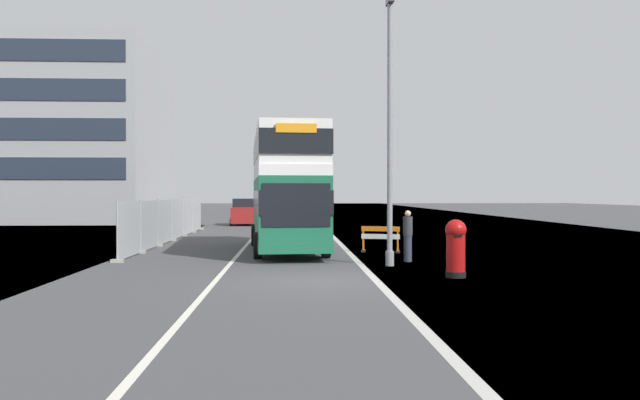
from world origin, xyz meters
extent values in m
cube|color=#424244|center=(0.00, 0.00, -0.05)|extent=(140.00, 280.00, 0.10)
cube|color=#B2AFA8|center=(1.57, 0.00, 0.00)|extent=(0.24, 196.00, 0.01)
cube|color=silver|center=(-2.93, 0.00, 0.00)|extent=(0.16, 168.00, 0.01)
cube|color=#196042|center=(-1.02, 9.27, 1.71)|extent=(3.35, 10.32, 2.72)
cube|color=white|center=(-1.02, 9.27, 3.27)|extent=(3.35, 10.32, 0.40)
cube|color=white|center=(-1.02, 9.27, 4.27)|extent=(3.32, 10.22, 1.59)
cube|color=black|center=(-1.02, 9.27, 2.12)|extent=(3.38, 10.43, 0.87)
cube|color=black|center=(-1.02, 9.27, 4.27)|extent=(3.37, 10.37, 0.88)
cube|color=black|center=(-0.63, 4.19, 2.05)|extent=(2.37, 0.24, 1.50)
cube|color=orange|center=(-0.63, 4.19, 4.71)|extent=(1.42, 0.17, 0.32)
cube|color=#196042|center=(-1.02, 9.27, 0.53)|extent=(3.38, 10.43, 0.36)
cylinder|color=black|center=(-2.07, 6.03, 0.50)|extent=(0.38, 1.02, 1.00)
cylinder|color=black|center=(0.51, 6.23, 0.50)|extent=(0.38, 1.02, 1.00)
cylinder|color=black|center=(-2.52, 11.96, 0.50)|extent=(0.38, 1.02, 1.00)
cylinder|color=black|center=(0.06, 12.15, 0.50)|extent=(0.38, 1.02, 1.00)
cylinder|color=gray|center=(2.52, 3.50, 4.40)|extent=(0.18, 0.18, 8.81)
cube|color=slate|center=(2.52, 3.50, 8.93)|extent=(0.20, 0.70, 0.20)
cylinder|color=gray|center=(2.52, 3.50, 0.25)|extent=(0.29, 0.29, 0.50)
cylinder|color=black|center=(3.98, 0.51, 0.09)|extent=(0.59, 0.59, 0.18)
cylinder|color=#AD0F0F|center=(3.98, 0.51, 0.78)|extent=(0.54, 0.54, 1.20)
sphere|color=#AD0F0F|center=(3.98, 0.51, 1.38)|extent=(0.61, 0.61, 0.61)
cube|color=black|center=(3.98, 0.23, 1.24)|extent=(0.22, 0.03, 0.07)
cube|color=orange|center=(2.90, 8.42, 0.98)|extent=(1.56, 0.51, 0.20)
cube|color=white|center=(2.90, 8.42, 0.66)|extent=(1.56, 0.51, 0.20)
cube|color=orange|center=(2.21, 8.61, 0.49)|extent=(0.09, 0.09, 0.98)
cube|color=black|center=(2.21, 8.61, 0.04)|extent=(0.25, 0.46, 0.08)
cube|color=orange|center=(3.60, 8.22, 0.49)|extent=(0.09, 0.09, 0.98)
cube|color=black|center=(3.60, 8.22, 0.04)|extent=(0.25, 0.46, 0.08)
cube|color=#A8AAAD|center=(-6.95, 6.63, 1.09)|extent=(0.04, 3.26, 2.09)
cube|color=#A8AAAD|center=(-6.95, 10.03, 1.09)|extent=(0.04, 3.26, 2.09)
cube|color=#A8AAAD|center=(-6.95, 13.43, 1.09)|extent=(0.04, 3.26, 2.09)
cube|color=#A8AAAD|center=(-6.95, 16.83, 1.09)|extent=(0.04, 3.26, 2.09)
cube|color=#A8AAAD|center=(-6.95, 20.23, 1.09)|extent=(0.04, 3.26, 2.09)
cube|color=#A8AAAD|center=(-6.95, 23.63, 1.09)|extent=(0.04, 3.26, 2.09)
cylinder|color=#939699|center=(-6.95, 4.93, 1.09)|extent=(0.06, 0.06, 2.19)
cube|color=gray|center=(-6.95, 4.93, 0.06)|extent=(0.44, 0.20, 0.12)
cylinder|color=#939699|center=(-6.95, 8.33, 1.09)|extent=(0.06, 0.06, 2.19)
cube|color=gray|center=(-6.95, 8.33, 0.06)|extent=(0.44, 0.20, 0.12)
cylinder|color=#939699|center=(-6.95, 11.73, 1.09)|extent=(0.06, 0.06, 2.19)
cube|color=gray|center=(-6.95, 11.73, 0.06)|extent=(0.44, 0.20, 0.12)
cylinder|color=#939699|center=(-6.95, 15.13, 1.09)|extent=(0.06, 0.06, 2.19)
cube|color=gray|center=(-6.95, 15.13, 0.06)|extent=(0.44, 0.20, 0.12)
cylinder|color=#939699|center=(-6.95, 18.53, 1.09)|extent=(0.06, 0.06, 2.19)
cube|color=gray|center=(-6.95, 18.53, 0.06)|extent=(0.44, 0.20, 0.12)
cylinder|color=#939699|center=(-6.95, 21.93, 1.09)|extent=(0.06, 0.06, 2.19)
cube|color=gray|center=(-6.95, 21.93, 0.06)|extent=(0.44, 0.20, 0.12)
cylinder|color=#939699|center=(-6.95, 25.33, 1.09)|extent=(0.06, 0.06, 2.19)
cube|color=gray|center=(-6.95, 25.33, 0.06)|extent=(0.44, 0.20, 0.12)
cube|color=gray|center=(-0.55, 25.36, 0.88)|extent=(1.70, 3.84, 1.39)
cube|color=black|center=(-0.55, 25.36, 1.90)|extent=(1.57, 2.11, 0.65)
cylinder|color=black|center=(0.31, 26.55, 0.30)|extent=(0.20, 0.60, 0.60)
cylinder|color=black|center=(-1.40, 26.55, 0.30)|extent=(0.20, 0.60, 0.60)
cylinder|color=black|center=(0.31, 24.17, 0.30)|extent=(0.20, 0.60, 0.60)
cylinder|color=black|center=(-1.40, 24.17, 0.30)|extent=(0.20, 0.60, 0.60)
cube|color=maroon|center=(-4.46, 31.40, 0.79)|extent=(1.73, 3.81, 1.22)
cube|color=black|center=(-4.46, 31.40, 1.73)|extent=(1.59, 2.10, 0.65)
cylinder|color=black|center=(-3.59, 32.58, 0.30)|extent=(0.20, 0.60, 0.60)
cylinder|color=black|center=(-5.32, 32.58, 0.30)|extent=(0.20, 0.60, 0.60)
cylinder|color=black|center=(-3.59, 30.22, 0.30)|extent=(0.20, 0.60, 0.60)
cylinder|color=black|center=(-5.32, 30.22, 0.30)|extent=(0.20, 0.60, 0.60)
cube|color=gray|center=(-0.84, 38.63, 0.84)|extent=(1.78, 4.56, 1.31)
cube|color=black|center=(-0.84, 38.63, 1.82)|extent=(1.64, 2.51, 0.65)
cylinder|color=black|center=(0.06, 40.05, 0.30)|extent=(0.20, 0.60, 0.60)
cylinder|color=black|center=(-1.73, 40.05, 0.30)|extent=(0.20, 0.60, 0.60)
cylinder|color=black|center=(0.06, 37.22, 0.30)|extent=(0.20, 0.60, 0.60)
cylinder|color=black|center=(-1.73, 37.22, 0.30)|extent=(0.20, 0.60, 0.60)
cylinder|color=#4C3D2D|center=(-14.33, 44.26, 1.99)|extent=(0.33, 0.33, 3.98)
cylinder|color=#4C3D2D|center=(-13.58, 44.24, 3.61)|extent=(1.62, 0.21, 1.79)
cylinder|color=#4C3D2D|center=(-13.84, 44.64, 3.18)|extent=(1.12, 0.91, 1.42)
cylinder|color=#4C3D2D|center=(-14.36, 44.88, 3.69)|extent=(0.21, 1.33, 1.02)
cylinder|color=#4C3D2D|center=(-14.70, 44.47, 3.33)|extent=(0.90, 0.58, 1.29)
cylinder|color=#4C3D2D|center=(-15.05, 43.74, 4.17)|extent=(1.62, 1.22, 1.25)
cylinder|color=#4C3D2D|center=(-14.28, 43.55, 3.61)|extent=(0.20, 1.50, 1.47)
cylinder|color=#4C3D2D|center=(-13.90, 43.92, 3.78)|extent=(0.99, 0.82, 1.52)
cylinder|color=#4C3D2D|center=(-15.97, 41.92, 2.15)|extent=(0.35, 0.35, 4.30)
cylinder|color=#4C3D2D|center=(-15.39, 41.92, 4.39)|extent=(1.26, 0.14, 1.52)
cylinder|color=#4C3D2D|center=(-15.88, 42.38, 3.83)|extent=(0.31, 1.04, 1.13)
cylinder|color=#4C3D2D|center=(-16.47, 41.95, 3.40)|extent=(1.10, 0.21, 0.82)
cylinder|color=#4C3D2D|center=(-16.09, 41.34, 4.41)|extent=(0.39, 1.27, 1.54)
cylinder|color=#2D3342|center=(3.37, 4.81, 0.47)|extent=(0.29, 0.29, 0.94)
cylinder|color=#333338|center=(3.37, 4.81, 1.28)|extent=(0.34, 0.34, 0.68)
sphere|color=beige|center=(3.37, 4.81, 1.73)|extent=(0.22, 0.22, 0.22)
cube|color=#9EA0A3|center=(-24.67, 39.58, 7.52)|extent=(23.84, 16.39, 15.05)
camera|label=1|loc=(-0.81, -17.58, 2.44)|focal=35.38mm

